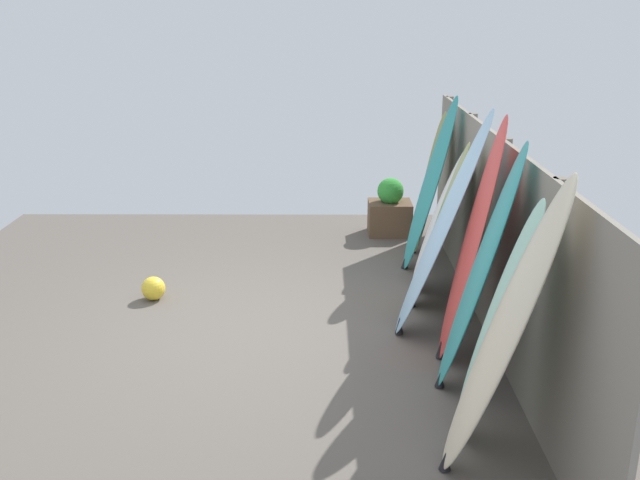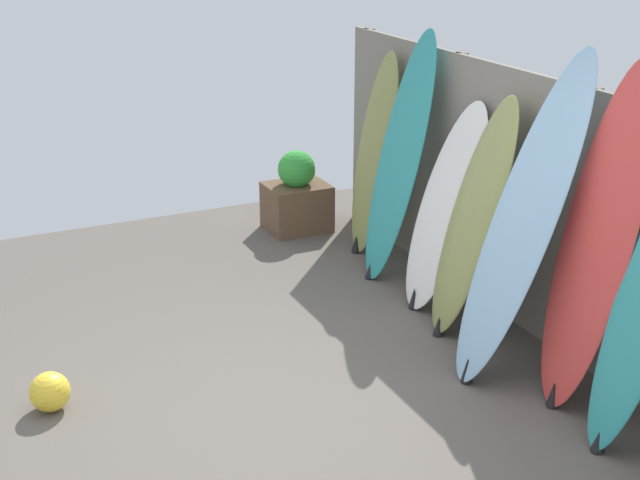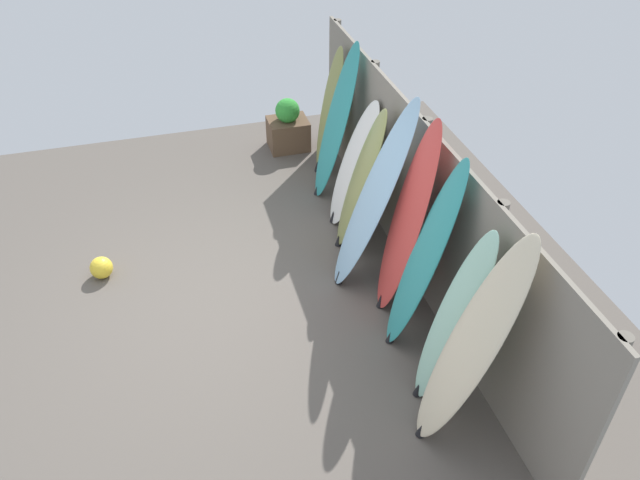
% 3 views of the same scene
% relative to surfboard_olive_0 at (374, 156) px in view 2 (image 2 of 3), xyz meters
% --- Properties ---
extents(ground, '(7.68, 7.68, 0.00)m').
position_rel_surfboard_olive_0_xyz_m(ground, '(2.20, -1.73, -0.85)').
color(ground, '#5B544C').
extents(fence_back, '(6.08, 0.11, 1.80)m').
position_rel_surfboard_olive_0_xyz_m(fence_back, '(2.20, 0.27, 0.05)').
color(fence_back, gray).
rests_on(fence_back, ground).
extents(surfboard_olive_0, '(0.50, 0.41, 1.72)m').
position_rel_surfboard_olive_0_xyz_m(surfboard_olive_0, '(0.00, 0.00, 0.00)').
color(surfboard_olive_0, olive).
rests_on(surfboard_olive_0, ground).
extents(surfboard_teal_1, '(0.54, 0.63, 1.96)m').
position_rel_surfboard_olive_0_xyz_m(surfboard_teal_1, '(0.55, -0.08, 0.13)').
color(surfboard_teal_1, teal).
rests_on(surfboard_teal_1, ground).
extents(surfboard_white_2, '(0.59, 0.57, 1.53)m').
position_rel_surfboard_olive_0_xyz_m(surfboard_white_2, '(1.19, -0.06, -0.09)').
color(surfboard_white_2, white).
rests_on(surfboard_white_2, ground).
extents(surfboard_olive_3, '(0.65, 0.63, 1.68)m').
position_rel_surfboard_olive_0_xyz_m(surfboard_olive_3, '(1.64, -0.13, -0.01)').
color(surfboard_olive_3, olive).
rests_on(surfboard_olive_3, ground).
extents(surfboard_skyblue_4, '(0.60, 0.82, 2.08)m').
position_rel_surfboard_olive_0_xyz_m(surfboard_skyblue_4, '(2.27, -0.22, 0.18)').
color(surfboard_skyblue_4, '#8CB7D6').
rests_on(surfboard_skyblue_4, ground).
extents(surfboard_red_5, '(0.60, 0.49, 2.09)m').
position_rel_surfboard_olive_0_xyz_m(surfboard_red_5, '(2.73, -0.06, 0.18)').
color(surfboard_red_5, '#D13D38').
rests_on(surfboard_red_5, ground).
extents(planter_box, '(0.46, 0.55, 0.75)m').
position_rel_surfboard_olive_0_xyz_m(planter_box, '(-0.75, -0.38, -0.54)').
color(planter_box, brown).
rests_on(planter_box, ground).
extents(beach_ball, '(0.24, 0.24, 0.24)m').
position_rel_surfboard_olive_0_xyz_m(beach_ball, '(1.46, -2.98, -0.73)').
color(beach_ball, yellow).
rests_on(beach_ball, ground).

